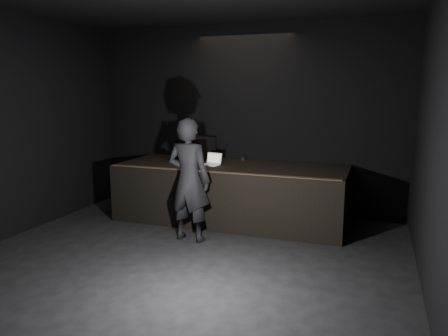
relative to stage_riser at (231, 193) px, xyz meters
name	(u,v)px	position (x,y,z in m)	size (l,w,h in m)	color
ground	(159,282)	(0.00, -2.73, -0.50)	(7.00, 7.00, 0.00)	black
room_walls	(155,115)	(0.00, -2.73, 1.52)	(6.10, 7.10, 3.52)	black
stage_riser	(231,193)	(0.00, 0.00, 0.00)	(4.00, 1.50, 1.00)	black
riser_lip	(217,172)	(0.00, -0.71, 0.51)	(3.92, 0.10, 0.01)	brown
stage_monitor	(195,148)	(-0.87, 0.43, 0.71)	(0.74, 0.63, 0.42)	black
cable	(193,160)	(-0.85, 0.28, 0.51)	(0.02, 0.02, 1.00)	black
laptop	(212,162)	(-0.33, -0.07, 0.55)	(0.34, 0.31, 0.20)	white
beer_can	(192,161)	(-0.65, -0.24, 0.57)	(0.06, 0.06, 0.15)	silver
plastic_cup	(243,160)	(0.11, 0.34, 0.55)	(0.08, 0.08, 0.10)	white
wii_remote	(203,166)	(-0.38, -0.36, 0.51)	(0.04, 0.16, 0.03)	silver
person	(189,180)	(-0.28, -1.21, 0.45)	(0.69, 0.45, 1.90)	black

